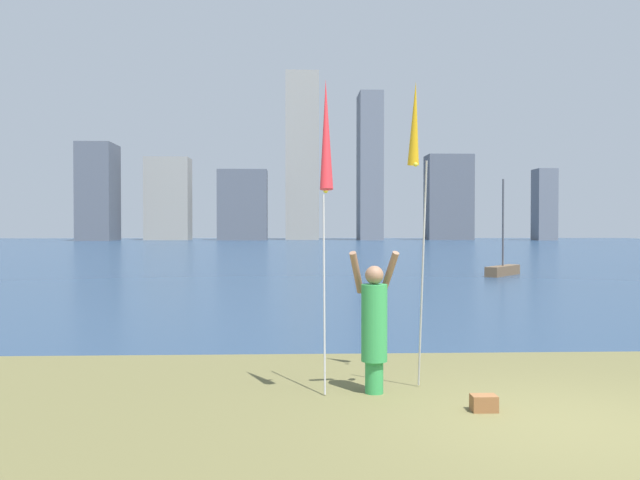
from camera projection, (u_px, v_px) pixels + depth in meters
ground at (327, 252)px, 58.26m from camera, size 120.00×138.00×0.12m
person at (374, 323)px, 8.69m from camera, size 0.66×0.49×1.81m
kite_flag_left at (326, 141)px, 8.24m from camera, size 0.16×0.86×3.91m
kite_flag_right at (415, 132)px, 9.32m from camera, size 0.16×1.04×4.08m
bag at (484, 403)px, 7.85m from camera, size 0.29×0.21×0.19m
sailboat_0 at (503, 269)px, 29.73m from camera, size 2.13×2.51×4.18m
skyline_tower_0 at (98, 192)px, 105.46m from camera, size 5.20×7.26×14.89m
skyline_tower_1 at (168, 199)px, 109.51m from camera, size 6.92×5.04×13.12m
skyline_tower_2 at (243, 205)px, 107.65m from camera, size 7.70×4.20×11.05m
skyline_tower_3 at (302, 156)px, 110.98m from camera, size 5.35×3.64×27.14m
skyline_tower_4 at (370, 167)px, 109.20m from camera, size 3.65×6.62×23.31m
skyline_tower_5 at (449, 198)px, 111.31m from camera, size 7.26×5.12×13.73m
skyline_tower_6 at (544, 205)px, 107.35m from camera, size 3.05×3.68×11.16m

